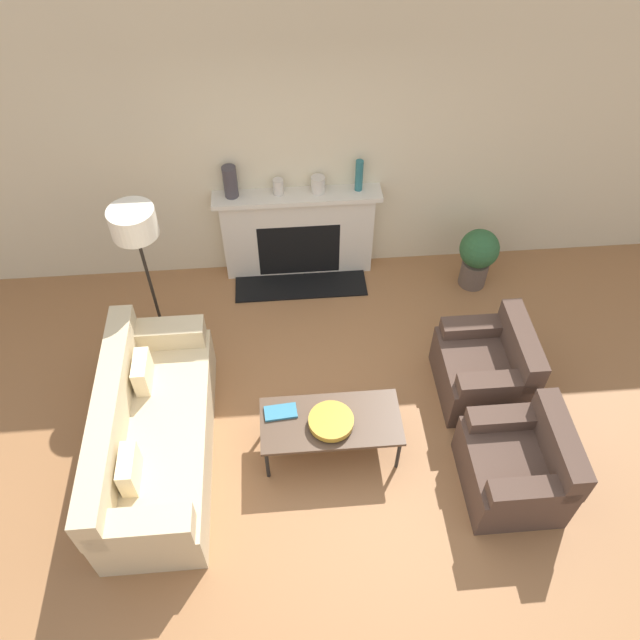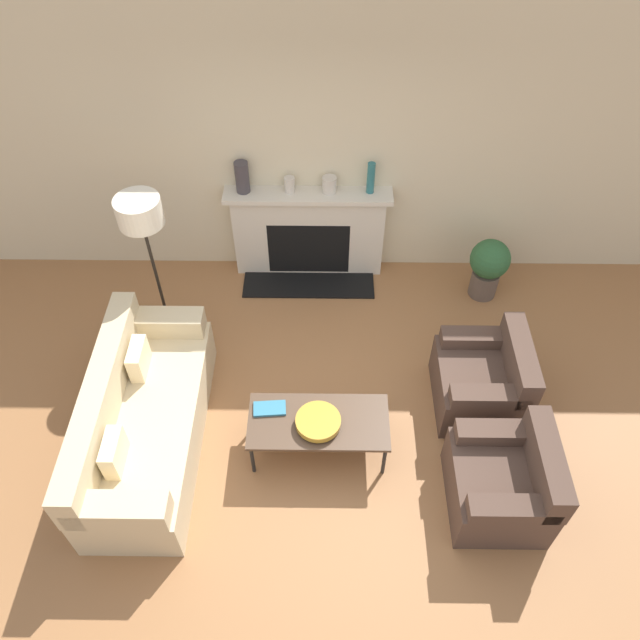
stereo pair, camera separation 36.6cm
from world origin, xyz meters
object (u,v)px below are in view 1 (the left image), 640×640
(armchair_near, at_px, (518,466))
(book, at_px, (281,412))
(fireplace, at_px, (298,235))
(floor_lamp, at_px, (137,235))
(bowl, at_px, (331,421))
(mantel_vase_right, at_px, (359,175))
(mantel_vase_left, at_px, (230,182))
(mantel_vase_center_right, at_px, (318,184))
(mantel_vase_center_left, at_px, (278,187))
(armchair_far, at_px, (486,369))
(coffee_table, at_px, (331,422))
(potted_plant, at_px, (478,255))
(couch, at_px, (152,435))

(armchair_near, distance_m, book, 1.97)
(fireplace, relative_size, floor_lamp, 1.06)
(bowl, xyz_separation_m, mantel_vase_right, (0.49, 2.33, 0.74))
(fireplace, height_order, mantel_vase_left, mantel_vase_left)
(mantel_vase_left, distance_m, mantel_vase_center_right, 0.86)
(fireplace, xyz_separation_m, mantel_vase_center_left, (-0.18, 0.02, 0.62))
(fireplace, xyz_separation_m, bowl, (0.13, -2.31, -0.04))
(armchair_far, relative_size, coffee_table, 0.70)
(fireplace, distance_m, coffee_table, 2.28)
(potted_plant, bearing_deg, coffee_table, -132.09)
(armchair_far, xyz_separation_m, mantel_vase_center_left, (-1.78, 1.78, 0.82))
(armchair_far, distance_m, bowl, 1.58)
(fireplace, relative_size, mantel_vase_left, 5.16)
(couch, relative_size, coffee_table, 1.73)
(fireplace, height_order, mantel_vase_center_right, mantel_vase_center_right)
(fireplace, height_order, book, fireplace)
(mantel_vase_center_left, distance_m, mantel_vase_right, 0.80)
(couch, distance_m, coffee_table, 1.49)
(fireplace, bearing_deg, armchair_far, -47.81)
(floor_lamp, bearing_deg, armchair_near, -31.88)
(potted_plant, bearing_deg, mantel_vase_center_left, 169.64)
(armchair_far, relative_size, mantel_vase_center_left, 5.09)
(couch, relative_size, armchair_far, 2.46)
(mantel_vase_center_left, bearing_deg, mantel_vase_left, 180.00)
(floor_lamp, height_order, potted_plant, floor_lamp)
(coffee_table, relative_size, bowl, 3.13)
(fireplace, xyz_separation_m, mantel_vase_center_right, (0.21, 0.02, 0.62))
(bowl, xyz_separation_m, floor_lamp, (-1.54, 1.43, 0.87))
(armchair_near, xyz_separation_m, armchair_far, (0.00, 0.99, 0.00))
(floor_lamp, relative_size, mantel_vase_center_left, 9.92)
(potted_plant, bearing_deg, book, -139.82)
(armchair_near, height_order, mantel_vase_left, mantel_vase_left)
(armchair_far, bearing_deg, mantel_vase_left, -128.43)
(floor_lamp, xyz_separation_m, mantel_vase_left, (0.77, 0.90, -0.14))
(coffee_table, xyz_separation_m, potted_plant, (1.73, 1.92, 0.01))
(mantel_vase_left, distance_m, mantel_vase_center_left, 0.47)
(mantel_vase_center_left, bearing_deg, mantel_vase_right, 0.00)
(armchair_near, xyz_separation_m, potted_plant, (0.27, 2.40, 0.10))
(fireplace, xyz_separation_m, coffee_table, (0.13, -2.28, -0.12))
(fireplace, bearing_deg, bowl, -86.74)
(bowl, height_order, floor_lamp, floor_lamp)
(mantel_vase_center_left, xyz_separation_m, mantel_vase_right, (0.80, 0.00, 0.08))
(mantel_vase_center_right, bearing_deg, potted_plant, -12.75)
(mantel_vase_right, bearing_deg, bowl, -101.79)
(coffee_table, height_order, floor_lamp, floor_lamp)
(mantel_vase_left, bearing_deg, coffee_table, -71.25)
(armchair_far, relative_size, book, 2.94)
(mantel_vase_center_right, relative_size, potted_plant, 0.24)
(book, distance_m, mantel_vase_right, 2.48)
(mantel_vase_right, bearing_deg, armchair_far, -61.11)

